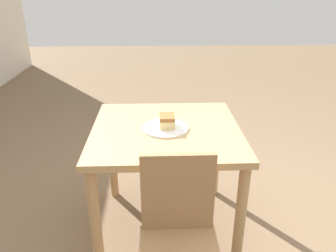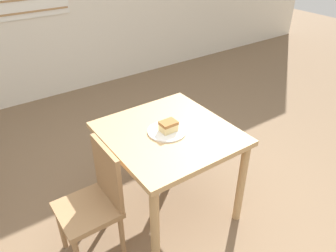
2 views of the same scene
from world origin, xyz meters
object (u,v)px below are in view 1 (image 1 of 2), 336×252
dining_table_near (166,145)px  cake_slice (167,121)px  plate (166,128)px  chair_near_window (179,238)px

dining_table_near → cake_slice: bearing=-134.1°
dining_table_near → cake_slice: size_ratio=7.69×
plate → cake_slice: bearing=-50.2°
dining_table_near → cake_slice: (-0.01, -0.01, 0.16)m
chair_near_window → cake_slice: size_ratio=7.35×
chair_near_window → cake_slice: 0.70m
dining_table_near → plate: bearing=172.4°
dining_table_near → chair_near_window: 0.64m
chair_near_window → plate: chair_near_window is taller
cake_slice → plate: bearing=129.8°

